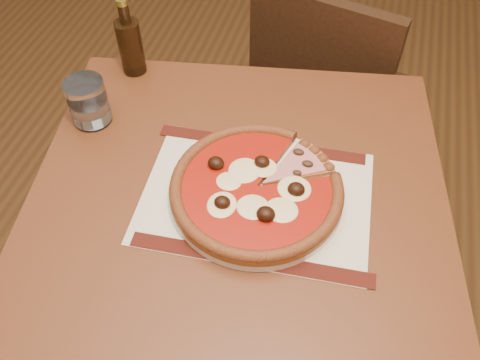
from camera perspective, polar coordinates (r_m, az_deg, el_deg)
name	(u,v)px	position (r m, az deg, el deg)	size (l,w,h in m)	color
table	(237,228)	(1.05, -0.29, -5.40)	(0.93, 0.93, 0.75)	brown
chair_far	(325,93)	(1.60, 9.55, 9.66)	(0.49, 0.49, 0.85)	black
placemat	(256,197)	(0.97, 1.82, -1.93)	(0.43, 0.31, 0.00)	silver
plate	(256,194)	(0.96, 1.84, -1.57)	(0.32, 0.32, 0.02)	white
pizza	(256,187)	(0.94, 1.85, -0.83)	(0.33, 0.33, 0.04)	#AA6A29
ham_slice	(302,166)	(0.99, 6.98, 1.59)	(0.13, 0.14, 0.02)	#AA6A29
water_glass	(88,102)	(1.12, -16.69, 8.41)	(0.08, 0.08, 0.10)	white
bottle	(130,44)	(1.22, -12.23, 14.66)	(0.06, 0.06, 0.19)	#301C0C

